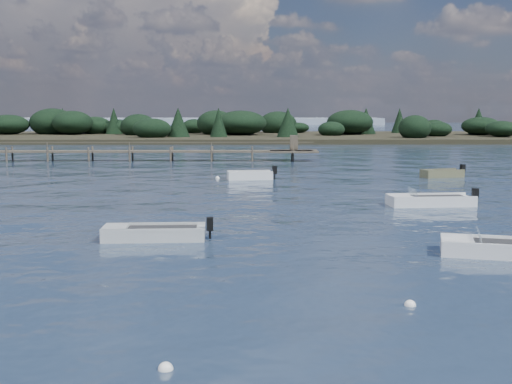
{
  "coord_description": "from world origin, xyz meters",
  "views": [
    {
      "loc": [
        -0.74,
        -19.7,
        5.3
      ],
      "look_at": [
        -0.38,
        14.0,
        1.0
      ],
      "focal_mm": 45.0,
      "sensor_mm": 36.0,
      "label": 1
    }
  ],
  "objects_px": {
    "dinghy_mid_white_a": "(508,252)",
    "dinghy_mid_grey": "(154,236)",
    "jetty": "(50,152)",
    "dinghy_mid_white_b": "(430,203)",
    "tender_far_grey_b": "(442,175)",
    "tender_far_white": "(250,177)"
  },
  "relations": [
    {
      "from": "dinghy_mid_white_a",
      "to": "dinghy_mid_grey",
      "type": "height_order",
      "value": "dinghy_mid_white_a"
    },
    {
      "from": "jetty",
      "to": "dinghy_mid_white_b",
      "type": "bearing_deg",
      "value": -45.98
    },
    {
      "from": "dinghy_mid_white_a",
      "to": "tender_far_grey_b",
      "type": "bearing_deg",
      "value": 78.0
    },
    {
      "from": "tender_far_grey_b",
      "to": "tender_far_white",
      "type": "xyz_separation_m",
      "value": [
        -15.34,
        -1.45,
        0.01
      ]
    },
    {
      "from": "tender_far_white",
      "to": "jetty",
      "type": "bearing_deg",
      "value": 138.77
    },
    {
      "from": "dinghy_mid_white_a",
      "to": "jetty",
      "type": "distance_m",
      "value": 54.19
    },
    {
      "from": "tender_far_grey_b",
      "to": "tender_far_white",
      "type": "distance_m",
      "value": 15.41
    },
    {
      "from": "tender_far_grey_b",
      "to": "dinghy_mid_grey",
      "type": "height_order",
      "value": "tender_far_grey_b"
    },
    {
      "from": "dinghy_mid_white_b",
      "to": "dinghy_mid_grey",
      "type": "xyz_separation_m",
      "value": [
        -14.09,
        -9.36,
        -0.01
      ]
    },
    {
      "from": "dinghy_mid_white_b",
      "to": "jetty",
      "type": "xyz_separation_m",
      "value": [
        -31.16,
        32.25,
        0.82
      ]
    },
    {
      "from": "tender_far_grey_b",
      "to": "jetty",
      "type": "height_order",
      "value": "jetty"
    },
    {
      "from": "tender_far_white",
      "to": "dinghy_mid_grey",
      "type": "relative_size",
      "value": 0.86
    },
    {
      "from": "dinghy_mid_white_a",
      "to": "dinghy_mid_grey",
      "type": "xyz_separation_m",
      "value": [
        -13.44,
        3.17,
        -0.0
      ]
    },
    {
      "from": "tender_far_grey_b",
      "to": "dinghy_mid_white_b",
      "type": "bearing_deg",
      "value": -109.0
    },
    {
      "from": "dinghy_mid_white_a",
      "to": "dinghy_mid_grey",
      "type": "bearing_deg",
      "value": 166.73
    },
    {
      "from": "dinghy_mid_white_b",
      "to": "dinghy_mid_white_a",
      "type": "relative_size",
      "value": 0.98
    },
    {
      "from": "tender_far_white",
      "to": "dinghy_mid_grey",
      "type": "bearing_deg",
      "value": -99.8
    },
    {
      "from": "tender_far_white",
      "to": "jetty",
      "type": "distance_m",
      "value": 28.02
    },
    {
      "from": "dinghy_mid_white_b",
      "to": "tender_far_white",
      "type": "xyz_separation_m",
      "value": [
        -10.1,
        13.79,
        0.02
      ]
    },
    {
      "from": "dinghy_mid_white_a",
      "to": "dinghy_mid_grey",
      "type": "distance_m",
      "value": 13.81
    },
    {
      "from": "dinghy_mid_white_b",
      "to": "dinghy_mid_white_a",
      "type": "xyz_separation_m",
      "value": [
        -0.66,
        -12.53,
        -0.01
      ]
    },
    {
      "from": "tender_far_grey_b",
      "to": "jetty",
      "type": "relative_size",
      "value": 0.06
    }
  ]
}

